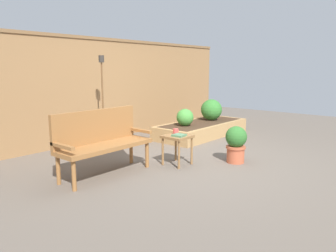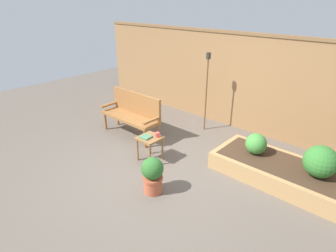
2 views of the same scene
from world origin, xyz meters
TOP-DOWN VIEW (x-y plane):
  - ground_plane at (0.00, 0.00)m, footprint 14.00×14.00m
  - fence_back at (0.00, 2.60)m, footprint 8.40×0.14m
  - garden_bench at (-1.40, 0.70)m, footprint 1.44×0.48m
  - side_table at (-0.32, 0.15)m, footprint 0.40×0.40m
  - cup_on_table at (-0.23, 0.26)m, footprint 0.12×0.09m
  - book_on_table at (-0.36, 0.09)m, footprint 0.20×0.20m
  - potted_boxwood at (0.39, -0.50)m, footprint 0.35×0.35m
  - raised_planter_bed at (1.83, 1.17)m, footprint 2.40×1.00m
  - shrub_near_bench at (1.25, 1.20)m, footprint 0.37×0.37m
  - shrub_far_corner at (2.28, 1.20)m, footprint 0.50×0.50m
  - tiki_torch at (-0.36, 1.95)m, footprint 0.10×0.10m

SIDE VIEW (x-z plane):
  - ground_plane at x=0.00m, z-range 0.00..0.00m
  - raised_planter_bed at x=1.83m, z-range 0.00..0.30m
  - potted_boxwood at x=0.39m, z-range 0.03..0.63m
  - side_table at x=-0.32m, z-range 0.16..0.64m
  - shrub_near_bench at x=1.25m, z-range 0.30..0.67m
  - book_on_table at x=-0.36m, z-range 0.48..0.51m
  - cup_on_table at x=-0.23m, z-range 0.48..0.56m
  - garden_bench at x=-1.40m, z-range 0.07..1.01m
  - shrub_far_corner at x=2.28m, z-range 0.30..0.80m
  - fence_back at x=0.00m, z-range 0.01..2.17m
  - tiki_torch at x=-0.36m, z-range 0.32..2.09m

